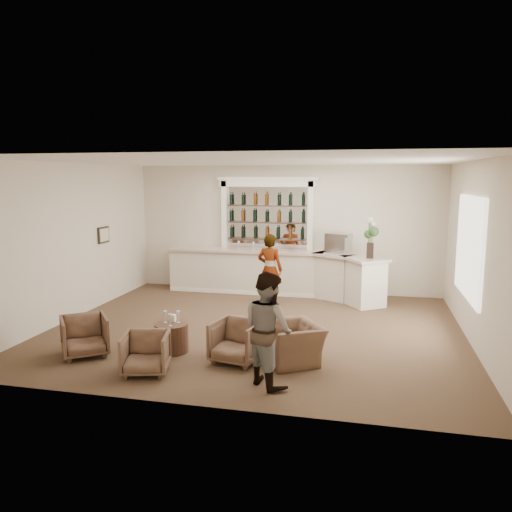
{
  "coord_description": "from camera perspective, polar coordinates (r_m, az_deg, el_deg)",
  "views": [
    {
      "loc": [
        2.15,
        -9.37,
        2.99
      ],
      "look_at": [
        -0.21,
        0.9,
        1.32
      ],
      "focal_mm": 35.0,
      "sensor_mm": 36.0,
      "label": 1
    }
  ],
  "objects": [
    {
      "name": "wine_glass_tbl_a",
      "position": [
        8.82,
        -10.33,
        -6.86
      ],
      "size": [
        0.07,
        0.07,
        0.21
      ],
      "primitive_type": null,
      "color": "white",
      "rests_on": "cocktail_table"
    },
    {
      "name": "back_bar_alcove",
      "position": [
        13.09,
        1.23,
        4.78
      ],
      "size": [
        2.64,
        0.25,
        3.0
      ],
      "color": "white",
      "rests_on": "ground"
    },
    {
      "name": "room_shell",
      "position": [
        10.3,
        1.79,
        5.35
      ],
      "size": [
        8.04,
        7.02,
        3.32
      ],
      "color": "beige",
      "rests_on": "ground"
    },
    {
      "name": "armchair_left",
      "position": [
        9.01,
        -19.0,
        -8.63
      ],
      "size": [
        1.03,
        1.04,
        0.68
      ],
      "primitive_type": "imported",
      "rotation": [
        0.0,
        0.0,
        0.66
      ],
      "color": "brown",
      "rests_on": "ground"
    },
    {
      "name": "wine_glass_bar_left",
      "position": [
        12.99,
        -2.01,
        1.25
      ],
      "size": [
        0.07,
        0.07,
        0.21
      ],
      "primitive_type": null,
      "color": "white",
      "rests_on": "bar_counter"
    },
    {
      "name": "napkin_holder",
      "position": [
        8.89,
        -9.44,
        -7.0
      ],
      "size": [
        0.08,
        0.08,
        0.12
      ],
      "primitive_type": "cube",
      "color": "white",
      "rests_on": "cocktail_table"
    },
    {
      "name": "wine_glass_tbl_c",
      "position": [
        8.62,
        -9.76,
        -7.22
      ],
      "size": [
        0.07,
        0.07,
        0.21
      ],
      "primitive_type": null,
      "color": "white",
      "rests_on": "cocktail_table"
    },
    {
      "name": "espresso_machine",
      "position": [
        12.57,
        9.41,
        1.5
      ],
      "size": [
        0.68,
        0.63,
        0.48
      ],
      "primitive_type": "cube",
      "rotation": [
        0.0,
        0.0,
        -0.38
      ],
      "color": "#AEADB2",
      "rests_on": "bar_counter"
    },
    {
      "name": "flower_vase",
      "position": [
        11.78,
        12.96,
        2.31
      ],
      "size": [
        0.25,
        0.25,
        0.94
      ],
      "color": "black",
      "rests_on": "bar_counter"
    },
    {
      "name": "ground",
      "position": [
        10.07,
        0.01,
        -8.29
      ],
      "size": [
        8.0,
        8.0,
        0.0
      ],
      "primitive_type": "plane",
      "color": "brown",
      "rests_on": "ground"
    },
    {
      "name": "wine_glass_tbl_b",
      "position": [
        8.78,
        -8.87,
        -6.89
      ],
      "size": [
        0.07,
        0.07,
        0.21
      ],
      "primitive_type": null,
      "color": "white",
      "rests_on": "cocktail_table"
    },
    {
      "name": "armchair_far",
      "position": [
        8.29,
        4.13,
        -9.86
      ],
      "size": [
        1.24,
        1.28,
        0.63
      ],
      "primitive_type": "imported",
      "rotation": [
        0.0,
        0.0,
        -1.02
      ],
      "color": "brown",
      "rests_on": "ground"
    },
    {
      "name": "armchair_center",
      "position": [
        7.98,
        -12.49,
        -10.78
      ],
      "size": [
        0.83,
        0.85,
        0.64
      ],
      "primitive_type": "imported",
      "rotation": [
        0.0,
        0.0,
        0.25
      ],
      "color": "brown",
      "rests_on": "ground"
    },
    {
      "name": "cocktail_table",
      "position": [
        8.85,
        -9.62,
        -9.18
      ],
      "size": [
        0.58,
        0.58,
        0.5
      ],
      "primitive_type": "cylinder",
      "color": "#4E3221",
      "rests_on": "ground"
    },
    {
      "name": "armchair_right",
      "position": [
        8.26,
        -2.19,
        -9.71
      ],
      "size": [
        0.88,
        0.89,
        0.69
      ],
      "primitive_type": "imported",
      "rotation": [
        0.0,
        0.0,
        -0.2
      ],
      "color": "brown",
      "rests_on": "ground"
    },
    {
      "name": "bar_counter",
      "position": [
        12.81,
        2.3,
        -1.9
      ],
      "size": [
        5.72,
        1.8,
        1.14
      ],
      "color": "white",
      "rests_on": "ground"
    },
    {
      "name": "wine_glass_bar_right",
      "position": [
        12.85,
        -0.29,
        1.17
      ],
      "size": [
        0.07,
        0.07,
        0.21
      ],
      "primitive_type": null,
      "color": "white",
      "rests_on": "bar_counter"
    },
    {
      "name": "sommelier",
      "position": [
        11.75,
        1.6,
        -1.54
      ],
      "size": [
        0.68,
        0.52,
        1.69
      ],
      "primitive_type": "imported",
      "rotation": [
        0.0,
        0.0,
        2.95
      ],
      "color": "gray",
      "rests_on": "ground"
    },
    {
      "name": "guest",
      "position": [
        7.25,
        1.37,
        -8.32
      ],
      "size": [
        1.02,
        1.01,
        1.67
      ],
      "primitive_type": "imported",
      "rotation": [
        0.0,
        0.0,
        2.39
      ],
      "color": "gray",
      "rests_on": "ground"
    }
  ]
}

